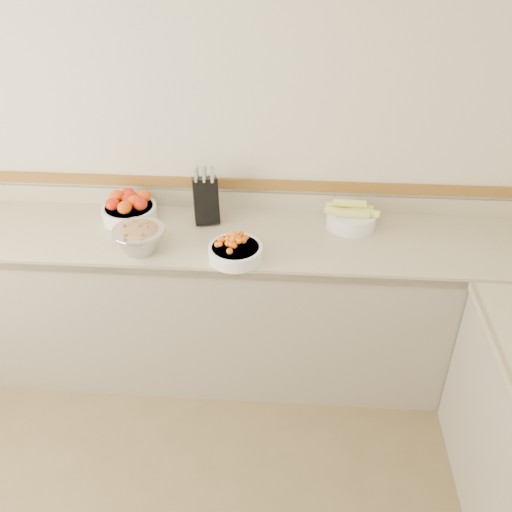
# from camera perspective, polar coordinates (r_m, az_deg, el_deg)

# --- Properties ---
(back_wall) EXTENTS (4.00, 0.00, 4.00)m
(back_wall) POSITION_cam_1_polar(r_m,az_deg,el_deg) (3.13, -5.68, 11.50)
(back_wall) COLOR beige
(back_wall) RESTS_ON ground_plane
(counter_back) EXTENTS (4.00, 0.65, 1.08)m
(counter_back) POSITION_cam_1_polar(r_m,az_deg,el_deg) (3.28, -5.72, -4.52)
(counter_back) COLOR #C1B38C
(counter_back) RESTS_ON ground_plane
(knife_block) EXTENTS (0.17, 0.19, 0.32)m
(knife_block) POSITION_cam_1_polar(r_m,az_deg,el_deg) (3.09, -5.04, 5.70)
(knife_block) COLOR black
(knife_block) RESTS_ON counter_back
(tomato_bowl) EXTENTS (0.30, 0.30, 0.15)m
(tomato_bowl) POSITION_cam_1_polar(r_m,az_deg,el_deg) (3.20, -12.55, 4.68)
(tomato_bowl) COLOR white
(tomato_bowl) RESTS_ON counter_back
(cherry_tomato_bowl) EXTENTS (0.27, 0.27, 0.14)m
(cherry_tomato_bowl) POSITION_cam_1_polar(r_m,az_deg,el_deg) (2.80, -2.07, 0.57)
(cherry_tomato_bowl) COLOR white
(cherry_tomato_bowl) RESTS_ON counter_back
(corn_bowl) EXTENTS (0.30, 0.27, 0.16)m
(corn_bowl) POSITION_cam_1_polar(r_m,az_deg,el_deg) (3.10, 9.49, 3.91)
(corn_bowl) COLOR white
(corn_bowl) RESTS_ON counter_back
(rhubarb_bowl) EXTENTS (0.27, 0.27, 0.15)m
(rhubarb_bowl) POSITION_cam_1_polar(r_m,az_deg,el_deg) (2.90, -11.57, 1.86)
(rhubarb_bowl) COLOR #B2B2BA
(rhubarb_bowl) RESTS_ON counter_back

